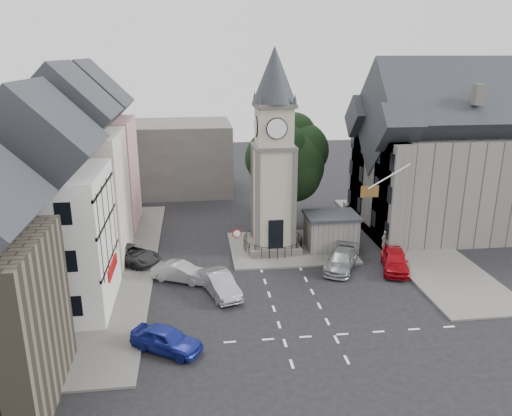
{
  "coord_description": "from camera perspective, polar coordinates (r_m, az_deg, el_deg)",
  "views": [
    {
      "loc": [
        -6.21,
        -30.27,
        15.79
      ],
      "look_at": [
        -1.78,
        5.0,
        4.63
      ],
      "focal_mm": 35.0,
      "sensor_mm": 36.0,
      "label": 1
    }
  ],
  "objects": [
    {
      "name": "ground",
      "position": [
        34.7,
        4.0,
        -9.69
      ],
      "size": [
        120.0,
        120.0,
        0.0
      ],
      "primitive_type": "plane",
      "color": "black",
      "rests_on": "ground"
    },
    {
      "name": "pavement_west",
      "position": [
        40.03,
        -15.7,
        -6.39
      ],
      "size": [
        6.0,
        30.0,
        0.14
      ],
      "primitive_type": "cube",
      "color": "#595651",
      "rests_on": "ground"
    },
    {
      "name": "pavement_east",
      "position": [
        45.2,
        17.14,
        -3.74
      ],
      "size": [
        6.0,
        26.0,
        0.14
      ],
      "primitive_type": "cube",
      "color": "#595651",
      "rests_on": "ground"
    },
    {
      "name": "central_island",
      "position": [
        42.08,
        3.93,
        -4.54
      ],
      "size": [
        10.0,
        8.0,
        0.16
      ],
      "primitive_type": "cube",
      "color": "#595651",
      "rests_on": "ground"
    },
    {
      "name": "road_markings",
      "position": [
        30.02,
        6.06,
        -14.4
      ],
      "size": [
        20.0,
        8.0,
        0.01
      ],
      "primitive_type": "cube",
      "color": "silver",
      "rests_on": "ground"
    },
    {
      "name": "clock_tower",
      "position": [
        39.51,
        2.03,
        6.22
      ],
      "size": [
        4.86,
        4.86,
        16.25
      ],
      "color": "#4C4944",
      "rests_on": "ground"
    },
    {
      "name": "stone_shelter",
      "position": [
        41.84,
        8.55,
        -2.68
      ],
      "size": [
        4.3,
        3.3,
        3.08
      ],
      "color": "slate",
      "rests_on": "ground"
    },
    {
      "name": "town_tree",
      "position": [
        44.91,
        3.53,
        6.08
      ],
      "size": [
        7.2,
        7.2,
        10.8
      ],
      "color": "black",
      "rests_on": "ground"
    },
    {
      "name": "warning_sign_post",
      "position": [
        38.38,
        -2.2,
        -3.6
      ],
      "size": [
        0.7,
        0.19,
        2.85
      ],
      "color": "black",
      "rests_on": "ground"
    },
    {
      "name": "terrace_pink",
      "position": [
        48.08,
        -18.25,
        5.51
      ],
      "size": [
        8.1,
        7.6,
        12.8
      ],
      "color": "#C88A93",
      "rests_on": "ground"
    },
    {
      "name": "terrace_cream",
      "position": [
        40.44,
        -20.27,
        3.18
      ],
      "size": [
        8.1,
        7.6,
        12.8
      ],
      "color": "beige",
      "rests_on": "ground"
    },
    {
      "name": "terrace_tudor",
      "position": [
        33.09,
        -23.13,
        -0.89
      ],
      "size": [
        8.1,
        7.6,
        12.0
      ],
      "color": "silver",
      "rests_on": "ground"
    },
    {
      "name": "backdrop_west",
      "position": [
        59.73,
        -12.64,
        5.62
      ],
      "size": [
        20.0,
        10.0,
        8.0
      ],
      "primitive_type": "cube",
      "color": "#4C4944",
      "rests_on": "ground"
    },
    {
      "name": "east_building",
      "position": [
        47.64,
        20.32,
        4.8
      ],
      "size": [
        14.4,
        11.4,
        12.6
      ],
      "color": "slate",
      "rests_on": "ground"
    },
    {
      "name": "east_boundary_wall",
      "position": [
        45.76,
        12.98,
        -2.62
      ],
      "size": [
        0.4,
        16.0,
        0.9
      ],
      "primitive_type": "cube",
      "color": "slate",
      "rests_on": "ground"
    },
    {
      "name": "flagpole",
      "position": [
        38.13,
        14.96,
        3.5
      ],
      "size": [
        3.68,
        0.1,
        2.74
      ],
      "color": "white",
      "rests_on": "ground"
    },
    {
      "name": "car_west_blue",
      "position": [
        28.74,
        -10.21,
        -14.55
      ],
      "size": [
        4.38,
        3.6,
        1.41
      ],
      "primitive_type": "imported",
      "rotation": [
        0.0,
        0.0,
        1.01
      ],
      "color": "navy",
      "rests_on": "ground"
    },
    {
      "name": "car_west_silver",
      "position": [
        36.5,
        -8.61,
        -7.24
      ],
      "size": [
        4.33,
        3.02,
        1.35
      ],
      "primitive_type": "imported",
      "rotation": [
        0.0,
        0.0,
        1.14
      ],
      "color": "#9CA1A4",
      "rests_on": "ground"
    },
    {
      "name": "car_west_grey",
      "position": [
        40.18,
        -14.25,
        -5.18
      ],
      "size": [
        5.55,
        4.92,
        1.43
      ],
      "primitive_type": "imported",
      "rotation": [
        0.0,
        0.0,
        0.95
      ],
      "color": "#28282A",
      "rests_on": "ground"
    },
    {
      "name": "car_island_silver",
      "position": [
        34.28,
        -4.14,
        -8.65
      ],
      "size": [
        2.92,
        4.82,
        1.5
      ],
      "primitive_type": "imported",
      "rotation": [
        0.0,
        0.0,
        0.32
      ],
      "color": "gray",
      "rests_on": "ground"
    },
    {
      "name": "car_island_east",
      "position": [
        38.51,
        9.69,
        -5.91
      ],
      "size": [
        3.97,
        5.16,
        1.39
      ],
      "primitive_type": "imported",
      "rotation": [
        0.0,
        0.0,
        -0.48
      ],
      "color": "gray",
      "rests_on": "ground"
    },
    {
      "name": "car_east_red",
      "position": [
        39.17,
        15.59,
        -5.78
      ],
      "size": [
        3.1,
        4.94,
        1.57
      ],
      "primitive_type": "imported",
      "rotation": [
        0.0,
        0.0,
        -0.29
      ],
      "color": "#9E0811",
      "rests_on": "ground"
    },
    {
      "name": "pedestrian",
      "position": [
        42.26,
        14.49,
        -3.72
      ],
      "size": [
        0.8,
        0.66,
        1.89
      ],
      "primitive_type": "imported",
      "rotation": [
        0.0,
        0.0,
        3.5
      ],
      "color": "#A39987",
      "rests_on": "ground"
    }
  ]
}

